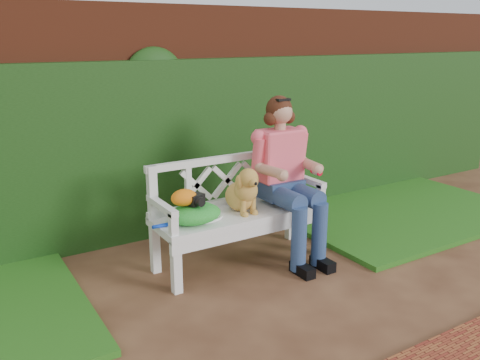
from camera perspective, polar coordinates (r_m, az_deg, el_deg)
ground at (r=3.89m, az=2.27°, el=-13.60°), size 60.00×60.00×0.00m
brick_wall at (r=5.14m, az=-9.52°, el=6.58°), size 10.00×0.30×2.20m
ivy_hedge at (r=4.98m, az=-8.43°, el=3.41°), size 10.00×0.18×1.70m
grass_right at (r=5.98m, az=16.79°, el=-3.21°), size 2.60×2.00×0.05m
garden_bench at (r=4.41m, az=0.00°, el=-6.38°), size 1.59×0.63×0.48m
seated_woman at (r=4.47m, az=4.76°, el=0.16°), size 0.84×0.95×1.41m
dog at (r=4.25m, az=0.24°, el=-0.97°), size 0.38×0.44×0.40m
tennis_racket at (r=4.13m, az=-4.53°, el=-4.25°), size 0.69×0.48×0.03m
green_bag at (r=4.06m, az=-5.13°, el=-3.74°), size 0.45×0.35×0.15m
camera_item at (r=4.01m, az=-5.03°, el=-2.18°), size 0.15×0.13×0.09m
baseball_glove at (r=3.99m, az=-6.31°, el=-1.97°), size 0.25×0.21×0.13m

